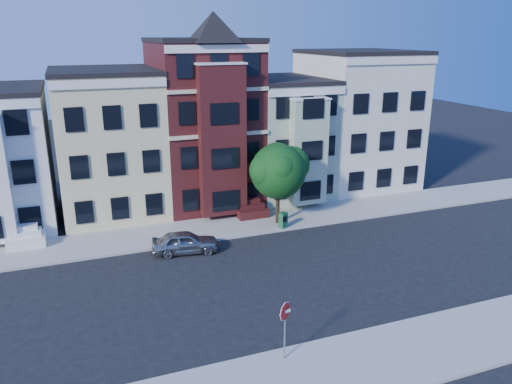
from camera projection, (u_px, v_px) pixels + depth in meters
name	position (u px, v px, depth m)	size (l,w,h in m)	color
ground	(276.00, 279.00, 26.84)	(120.00, 120.00, 0.00)	black
far_sidewalk	(230.00, 226.00, 33.94)	(60.00, 4.00, 0.15)	#9E9B93
near_sidewalk	(355.00, 366.00, 19.68)	(60.00, 4.00, 0.15)	#9E9B93
house_yellow	(109.00, 144.00, 35.89)	(7.00, 9.00, 10.00)	beige
house_brown	(203.00, 124.00, 37.94)	(7.00, 9.00, 12.00)	#3F1313
house_green	(281.00, 138.00, 40.58)	(6.00, 9.00, 9.00)	#A2B699
house_cream	(356.00, 120.00, 42.63)	(8.00, 9.00, 11.00)	silver
street_tree	(278.00, 175.00, 33.29)	(5.88, 5.88, 6.84)	#18501A
parked_car	(185.00, 242.00, 29.82)	(1.59, 3.96, 1.35)	gray
newspaper_box	(283.00, 220.00, 33.31)	(0.48, 0.43, 1.07)	#216137
stop_sign	(285.00, 327.00, 19.57)	(0.79, 0.11, 2.88)	#B40F0E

